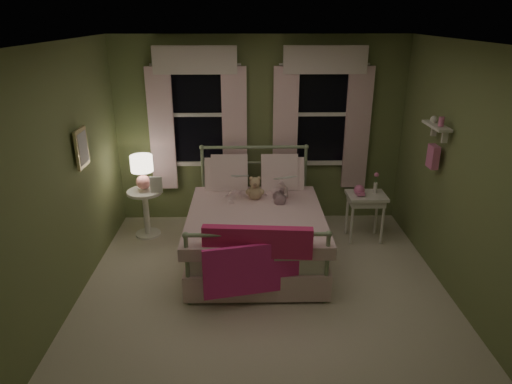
{
  "coord_description": "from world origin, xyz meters",
  "views": [
    {
      "loc": [
        -0.18,
        -4.14,
        2.83
      ],
      "look_at": [
        -0.08,
        0.55,
        1.0
      ],
      "focal_mm": 32.0,
      "sensor_mm": 36.0,
      "label": 1
    }
  ],
  "objects_px": {
    "nightstand_left": "(146,207)",
    "nightstand_right": "(366,201)",
    "table_lamp": "(142,169)",
    "child_right": "(277,174)",
    "teddy_bear": "(255,190)",
    "child_left": "(233,177)",
    "bed": "(255,228)"
  },
  "relations": [
    {
      "from": "nightstand_left",
      "to": "nightstand_right",
      "type": "distance_m",
      "value": 2.93
    },
    {
      "from": "table_lamp",
      "to": "child_right",
      "type": "bearing_deg",
      "value": -6.64
    },
    {
      "from": "child_right",
      "to": "nightstand_right",
      "type": "bearing_deg",
      "value": -179.97
    },
    {
      "from": "teddy_bear",
      "to": "child_left",
      "type": "bearing_deg",
      "value": 150.5
    },
    {
      "from": "child_left",
      "to": "child_right",
      "type": "height_order",
      "value": "child_right"
    },
    {
      "from": "teddy_bear",
      "to": "bed",
      "type": "bearing_deg",
      "value": -90.0
    },
    {
      "from": "teddy_bear",
      "to": "nightstand_right",
      "type": "height_order",
      "value": "teddy_bear"
    },
    {
      "from": "child_left",
      "to": "nightstand_right",
      "type": "distance_m",
      "value": 1.77
    },
    {
      "from": "table_lamp",
      "to": "bed",
      "type": "bearing_deg",
      "value": -23.08
    },
    {
      "from": "bed",
      "to": "nightstand_right",
      "type": "height_order",
      "value": "bed"
    },
    {
      "from": "nightstand_left",
      "to": "table_lamp",
      "type": "relative_size",
      "value": 1.41
    },
    {
      "from": "bed",
      "to": "nightstand_left",
      "type": "bearing_deg",
      "value": 156.92
    },
    {
      "from": "child_right",
      "to": "nightstand_right",
      "type": "height_order",
      "value": "child_right"
    },
    {
      "from": "nightstand_left",
      "to": "bed",
      "type": "bearing_deg",
      "value": -23.08
    },
    {
      "from": "bed",
      "to": "table_lamp",
      "type": "distance_m",
      "value": 1.69
    },
    {
      "from": "teddy_bear",
      "to": "nightstand_left",
      "type": "relative_size",
      "value": 0.48
    },
    {
      "from": "bed",
      "to": "teddy_bear",
      "type": "xyz_separation_m",
      "value": [
        0.0,
        0.26,
        0.41
      ]
    },
    {
      "from": "teddy_bear",
      "to": "nightstand_right",
      "type": "distance_m",
      "value": 1.49
    },
    {
      "from": "bed",
      "to": "child_left",
      "type": "xyz_separation_m",
      "value": [
        -0.28,
        0.42,
        0.52
      ]
    },
    {
      "from": "nightstand_left",
      "to": "child_right",
      "type": "bearing_deg",
      "value": -6.64
    },
    {
      "from": "child_right",
      "to": "table_lamp",
      "type": "relative_size",
      "value": 1.64
    },
    {
      "from": "child_right",
      "to": "table_lamp",
      "type": "distance_m",
      "value": 1.76
    },
    {
      "from": "child_right",
      "to": "nightstand_left",
      "type": "height_order",
      "value": "child_right"
    },
    {
      "from": "nightstand_left",
      "to": "child_left",
      "type": "bearing_deg",
      "value": -9.72
    },
    {
      "from": "bed",
      "to": "child_left",
      "type": "relative_size",
      "value": 3.01
    },
    {
      "from": "bed",
      "to": "teddy_bear",
      "type": "relative_size",
      "value": 6.47
    },
    {
      "from": "teddy_bear",
      "to": "table_lamp",
      "type": "relative_size",
      "value": 0.68
    },
    {
      "from": "table_lamp",
      "to": "teddy_bear",
      "type": "bearing_deg",
      "value": -13.86
    },
    {
      "from": "teddy_bear",
      "to": "table_lamp",
      "type": "distance_m",
      "value": 1.52
    },
    {
      "from": "child_left",
      "to": "child_right",
      "type": "distance_m",
      "value": 0.56
    },
    {
      "from": "teddy_bear",
      "to": "child_right",
      "type": "bearing_deg",
      "value": 29.5
    },
    {
      "from": "child_left",
      "to": "child_right",
      "type": "bearing_deg",
      "value": -172.94
    }
  ]
}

